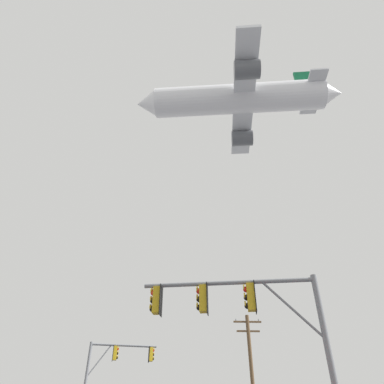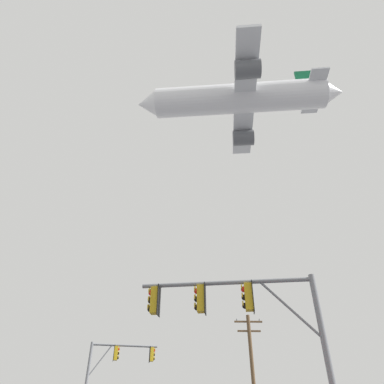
{
  "view_description": "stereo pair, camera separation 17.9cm",
  "coord_description": "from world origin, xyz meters",
  "px_view_note": "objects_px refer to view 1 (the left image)",
  "views": [
    {
      "loc": [
        0.93,
        -4.79,
        1.72
      ],
      "look_at": [
        1.88,
        16.1,
        15.55
      ],
      "focal_mm": 32.27,
      "sensor_mm": 36.0,
      "label": 1
    },
    {
      "loc": [
        1.11,
        -4.79,
        1.72
      ],
      "look_at": [
        1.88,
        16.1,
        15.55
      ],
      "focal_mm": 32.27,
      "sensor_mm": 36.0,
      "label": 2
    }
  ],
  "objects_px": {
    "signal_pole_far": "(111,368)",
    "airplane": "(238,99)",
    "utility_pole": "(252,372)",
    "signal_pole_near": "(247,317)"
  },
  "relations": [
    {
      "from": "signal_pole_near",
      "to": "utility_pole",
      "type": "bearing_deg",
      "value": 78.58
    },
    {
      "from": "signal_pole_far",
      "to": "airplane",
      "type": "height_order",
      "value": "airplane"
    },
    {
      "from": "signal_pole_far",
      "to": "utility_pole",
      "type": "distance_m",
      "value": 10.11
    },
    {
      "from": "utility_pole",
      "to": "airplane",
      "type": "height_order",
      "value": "airplane"
    },
    {
      "from": "signal_pole_near",
      "to": "signal_pole_far",
      "type": "relative_size",
      "value": 0.94
    },
    {
      "from": "utility_pole",
      "to": "airplane",
      "type": "xyz_separation_m",
      "value": [
        2.97,
        7.25,
        37.53
      ]
    },
    {
      "from": "airplane",
      "to": "signal_pole_near",
      "type": "bearing_deg",
      "value": -104.88
    },
    {
      "from": "signal_pole_far",
      "to": "airplane",
      "type": "relative_size",
      "value": 0.2
    },
    {
      "from": "airplane",
      "to": "utility_pole",
      "type": "bearing_deg",
      "value": -112.3
    },
    {
      "from": "signal_pole_near",
      "to": "utility_pole",
      "type": "relative_size",
      "value": 0.68
    }
  ]
}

